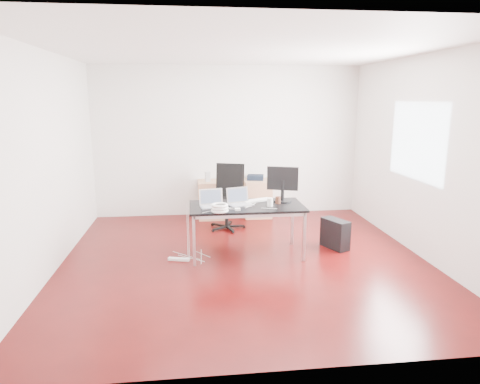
{
  "coord_description": "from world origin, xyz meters",
  "views": [
    {
      "loc": [
        -0.71,
        -5.57,
        2.2
      ],
      "look_at": [
        0.0,
        0.55,
        0.85
      ],
      "focal_mm": 32.0,
      "sensor_mm": 36.0,
      "label": 1
    }
  ],
  "objects": [
    {
      "name": "speaker",
      "position": [
        -0.41,
        2.21,
        0.79
      ],
      "size": [
        0.1,
        0.1,
        0.18
      ],
      "primitive_type": "cube",
      "rotation": [
        0.0,
        0.0,
        0.19
      ],
      "color": "#9E9E9E",
      "rests_on": "filing_cabinet_left"
    },
    {
      "name": "desk",
      "position": [
        0.06,
        0.22,
        0.68
      ],
      "size": [
        1.6,
        0.8,
        0.73
      ],
      "color": "black",
      "rests_on": "ground"
    },
    {
      "name": "wastebasket",
      "position": [
        -0.29,
        2.25,
        0.14
      ],
      "size": [
        0.31,
        0.31,
        0.28
      ],
      "primitive_type": "cylinder",
      "rotation": [
        0.0,
        0.0,
        -0.34
      ],
      "color": "black",
      "rests_on": "ground"
    },
    {
      "name": "laptop_left",
      "position": [
        -0.43,
        0.2,
        0.79
      ],
      "size": [
        0.36,
        0.3,
        0.23
      ],
      "rotation": [
        0.0,
        0.0,
        0.14
      ],
      "color": "silver",
      "rests_on": "desk"
    },
    {
      "name": "office_chair",
      "position": [
        -0.09,
        1.58,
        0.61
      ],
      "size": [
        0.61,
        0.63,
        1.08
      ],
      "rotation": [
        0.0,
        0.0,
        -0.34
      ],
      "color": "black",
      "rests_on": "ground"
    },
    {
      "name": "filing_cabinet_right",
      "position": [
        0.52,
        2.23,
        0.35
      ],
      "size": [
        0.5,
        0.5,
        0.7
      ],
      "primitive_type": "cube",
      "color": "#AC7856",
      "rests_on": "ground"
    },
    {
      "name": "cup_brown",
      "position": [
        0.51,
        0.26,
        0.78
      ],
      "size": [
        0.08,
        0.08,
        0.1
      ],
      "primitive_type": "cylinder",
      "rotation": [
        0.0,
        0.0,
        0.05
      ],
      "color": "#4E281A",
      "rests_on": "desk"
    },
    {
      "name": "room_shell",
      "position": [
        0.04,
        0.0,
        1.4
      ],
      "size": [
        5.0,
        5.0,
        5.0
      ],
      "color": "#3A0606",
      "rests_on": "ground"
    },
    {
      "name": "cable_coil",
      "position": [
        -0.34,
        -0.09,
        0.78
      ],
      "size": [
        0.24,
        0.24,
        0.11
      ],
      "rotation": [
        0.0,
        0.0,
        -0.06
      ],
      "color": "white",
      "rests_on": "desk"
    },
    {
      "name": "power_strip",
      "position": [
        -0.91,
        0.09,
        0.02
      ],
      "size": [
        0.31,
        0.14,
        0.04
      ],
      "primitive_type": "cube",
      "rotation": [
        0.0,
        0.0,
        -0.26
      ],
      "color": "white",
      "rests_on": "ground"
    },
    {
      "name": "pc_tower",
      "position": [
        1.41,
        0.34,
        0.22
      ],
      "size": [
        0.37,
        0.49,
        0.44
      ],
      "primitive_type": "cube",
      "rotation": [
        0.0,
        0.0,
        0.43
      ],
      "color": "black",
      "rests_on": "ground"
    },
    {
      "name": "power_adapter",
      "position": [
        -0.1,
        -0.05,
        0.74
      ],
      "size": [
        0.07,
        0.07,
        0.03
      ],
      "primitive_type": "cube",
      "rotation": [
        0.0,
        0.0,
        0.05
      ],
      "color": "white",
      "rests_on": "desk"
    },
    {
      "name": "monitor",
      "position": [
        0.6,
        0.39,
        1.01
      ],
      "size": [
        0.44,
        0.26,
        0.51
      ],
      "rotation": [
        0.0,
        0.0,
        -0.34
      ],
      "color": "black",
      "rests_on": "desk"
    },
    {
      "name": "keyboard",
      "position": [
        0.24,
        0.45,
        0.74
      ],
      "size": [
        0.46,
        0.3,
        0.02
      ],
      "primitive_type": "cube",
      "rotation": [
        0.0,
        0.0,
        0.4
      ],
      "color": "white",
      "rests_on": "desk"
    },
    {
      "name": "laptop_right",
      "position": [
        -0.04,
        0.26,
        0.79
      ],
      "size": [
        0.39,
        0.34,
        0.23
      ],
      "rotation": [
        0.0,
        0.0,
        0.31
      ],
      "color": "silver",
      "rests_on": "desk"
    },
    {
      "name": "navy_garment",
      "position": [
        0.49,
        2.27,
        0.74
      ],
      "size": [
        0.34,
        0.3,
        0.09
      ],
      "primitive_type": "cube",
      "rotation": [
        0.0,
        0.0,
        -0.22
      ],
      "color": "black",
      "rests_on": "filing_cabinet_right"
    },
    {
      "name": "filing_cabinet_left",
      "position": [
        -0.34,
        2.23,
        0.35
      ],
      "size": [
        0.5,
        0.5,
        0.7
      ],
      "primitive_type": "cube",
      "color": "#AC7856",
      "rests_on": "ground"
    },
    {
      "name": "cup_white",
      "position": [
        0.37,
        0.11,
        0.79
      ],
      "size": [
        0.1,
        0.1,
        0.12
      ],
      "primitive_type": "cylinder",
      "rotation": [
        0.0,
        0.0,
        0.31
      ],
      "color": "white",
      "rests_on": "desk"
    }
  ]
}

